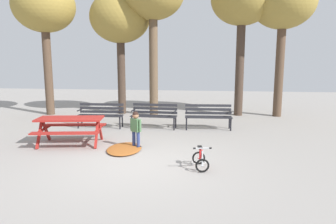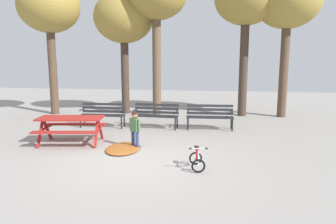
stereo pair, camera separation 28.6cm
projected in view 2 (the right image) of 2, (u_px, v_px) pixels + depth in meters
ground at (130, 162)px, 7.10m from camera, size 36.00×36.00×0.00m
picnic_table at (71, 123)px, 8.67m from camera, size 1.99×1.61×0.79m
park_bench_far_left at (103, 113)px, 10.91m from camera, size 1.62×0.52×0.85m
park_bench_left at (156, 114)px, 10.74m from camera, size 1.62×0.55×0.85m
park_bench_right at (210, 115)px, 10.51m from camera, size 1.63×0.56×0.85m
child_standing at (135, 127)px, 8.21m from camera, size 0.34×0.27×1.01m
kids_bicycle at (197, 160)px, 6.67m from camera, size 0.45×0.60×0.54m
leaf_pile at (123, 148)px, 8.14m from camera, size 1.00×1.36×0.07m
tree_far_left at (49, 9)px, 12.99m from camera, size 2.60×2.60×5.74m
tree_left at (124, 19)px, 13.23m from camera, size 2.60×2.60×5.32m
tree_right at (246, 0)px, 12.48m from camera, size 2.60×2.60×6.01m
tree_far_right at (288, 3)px, 12.22m from camera, size 2.60×2.60×5.83m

